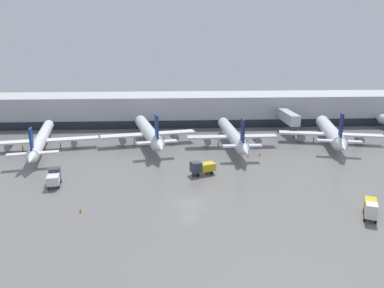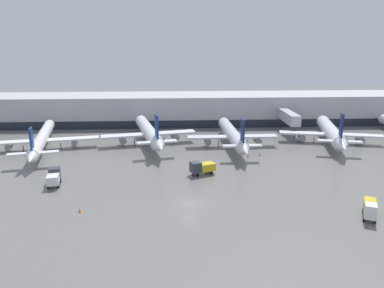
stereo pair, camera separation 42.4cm
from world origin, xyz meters
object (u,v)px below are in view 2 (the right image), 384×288
object	(u,v)px
parked_jet_0	(42,139)
service_truck_2	(370,208)
service_truck_1	(54,177)
parked_jet_4	(233,135)
parked_jet_2	(331,132)
traffic_cone_0	(260,155)
traffic_cone_1	(248,155)
service_truck_0	(202,167)
traffic_cone_2	(80,210)
parked_jet_1	(149,132)

from	to	relation	value
parked_jet_0	service_truck_2	world-z (taller)	parked_jet_0
service_truck_1	parked_jet_4	bearing A→B (deg)	-65.62
service_truck_2	parked_jet_4	bearing A→B (deg)	-134.66
service_truck_2	parked_jet_2	bearing A→B (deg)	-169.55
traffic_cone_0	service_truck_2	bearing A→B (deg)	-73.96
traffic_cone_0	traffic_cone_1	bearing A→B (deg)	-170.64
service_truck_0	traffic_cone_0	bearing A→B (deg)	-162.99
service_truck_1	service_truck_0	bearing A→B (deg)	-90.21
service_truck_2	traffic_cone_0	world-z (taller)	service_truck_2
traffic_cone_2	service_truck_0	bearing A→B (deg)	38.62
traffic_cone_0	traffic_cone_1	distance (m)	2.82
service_truck_0	service_truck_2	world-z (taller)	service_truck_2
service_truck_1	service_truck_2	distance (m)	52.06
parked_jet_4	traffic_cone_0	distance (m)	9.90
parked_jet_1	service_truck_1	size ratio (longest dim) A/B	7.08
service_truck_0	service_truck_1	world-z (taller)	service_truck_1
parked_jet_4	service_truck_0	bearing A→B (deg)	154.01
traffic_cone_1	traffic_cone_2	xyz separation A→B (m)	(-30.81, -26.62, -0.09)
service_truck_0	service_truck_2	xyz separation A→B (m)	(22.90, -19.75, 0.06)
service_truck_2	traffic_cone_0	distance (m)	32.42
parked_jet_4	traffic_cone_1	bearing A→B (deg)	-167.03
parked_jet_1	traffic_cone_1	bearing A→B (deg)	-130.08
service_truck_1	parked_jet_1	bearing A→B (deg)	-38.79
parked_jet_4	service_truck_2	size ratio (longest dim) A/B	6.59
parked_jet_1	traffic_cone_1	distance (m)	25.70
service_truck_2	traffic_cone_0	bearing A→B (deg)	-138.14
traffic_cone_1	traffic_cone_2	distance (m)	40.72
parked_jet_1	parked_jet_2	xyz separation A→B (m)	(45.70, -1.36, -0.25)
parked_jet_0	service_truck_0	size ratio (longest dim) A/B	7.22
parked_jet_0	parked_jet_1	world-z (taller)	parked_jet_1
parked_jet_2	traffic_cone_1	distance (m)	25.44
service_truck_0	traffic_cone_2	world-z (taller)	service_truck_0
service_truck_1	traffic_cone_0	world-z (taller)	service_truck_1
parked_jet_2	service_truck_0	size ratio (longest dim) A/B	6.45
parked_jet_0	traffic_cone_1	xyz separation A→B (m)	(47.67, -8.24, -2.26)
parked_jet_4	service_truck_0	distance (m)	21.55
parked_jet_0	parked_jet_4	bearing A→B (deg)	-100.75
parked_jet_2	traffic_cone_0	size ratio (longest dim) A/B	49.21
parked_jet_2	service_truck_0	distance (m)	40.38
service_truck_1	traffic_cone_2	size ratio (longest dim) A/B	8.00
parked_jet_1	service_truck_0	size ratio (longest dim) A/B	6.63
service_truck_1	service_truck_2	bearing A→B (deg)	-116.55
parked_jet_4	traffic_cone_2	distance (m)	45.46
parked_jet_4	service_truck_0	size ratio (longest dim) A/B	6.55
service_truck_1	parked_jet_0	bearing A→B (deg)	13.24
service_truck_2	service_truck_1	bearing A→B (deg)	-81.49
parked_jet_0	traffic_cone_1	world-z (taller)	parked_jet_0
traffic_cone_1	service_truck_2	bearing A→B (deg)	-69.06
parked_jet_0	traffic_cone_0	bearing A→B (deg)	-109.97
parked_jet_1	parked_jet_0	bearing A→B (deg)	85.70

